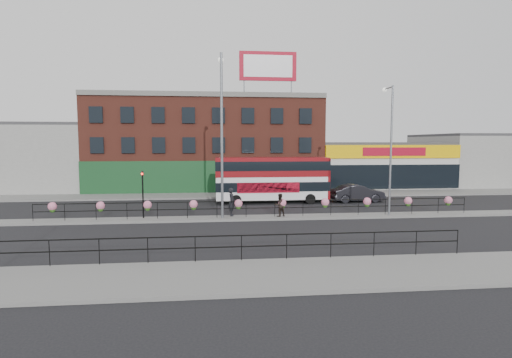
{
  "coord_description": "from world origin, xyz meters",
  "views": [
    {
      "loc": [
        -3.13,
        -27.11,
        5.28
      ],
      "look_at": [
        0.0,
        3.0,
        2.5
      ],
      "focal_mm": 28.0,
      "sensor_mm": 36.0,
      "label": 1
    }
  ],
  "objects": [
    {
      "name": "brick_building",
      "position": [
        -4.0,
        19.96,
        5.13
      ],
      "size": [
        25.0,
        12.21,
        10.3
      ],
      "color": "brown",
      "rests_on": "ground"
    },
    {
      "name": "warehouse_east",
      "position": [
        30.75,
        20.0,
        3.15
      ],
      "size": [
        14.5,
        12.0,
        6.3
      ],
      "color": "gray",
      "rests_on": "ground"
    },
    {
      "name": "supermarket",
      "position": [
        16.0,
        19.9,
        2.65
      ],
      "size": [
        15.0,
        12.25,
        5.3
      ],
      "color": "silver",
      "rests_on": "ground"
    },
    {
      "name": "north_pavement",
      "position": [
        0.0,
        12.0,
        0.07
      ],
      "size": [
        60.0,
        4.0,
        0.15
      ],
      "primitive_type": "cube",
      "color": "slate",
      "rests_on": "ground"
    },
    {
      "name": "double_decker_bus",
      "position": [
        1.88,
        7.25,
        2.44
      ],
      "size": [
        9.84,
        2.48,
        3.98
      ],
      "color": "white",
      "rests_on": "ground"
    },
    {
      "name": "median",
      "position": [
        0.0,
        0.0,
        0.07
      ],
      "size": [
        60.0,
        1.6,
        0.15
      ],
      "primitive_type": "cube",
      "color": "slate",
      "rests_on": "ground"
    },
    {
      "name": "pedestrian_b",
      "position": [
        1.34,
        -0.01,
        0.95
      ],
      "size": [
        1.24,
        1.21,
        1.59
      ],
      "primitive_type": "imported",
      "rotation": [
        0.0,
        0.0,
        3.59
      ],
      "color": "black",
      "rests_on": "median"
    },
    {
      "name": "yellow_line_outer",
      "position": [
        0.0,
        -9.88,
        0.01
      ],
      "size": [
        60.0,
        0.1,
        0.01
      ],
      "primitive_type": "cube",
      "color": "gold",
      "rests_on": "ground"
    },
    {
      "name": "pedestrian_a",
      "position": [
        -1.96,
        0.55,
        1.13
      ],
      "size": [
        0.77,
        0.55,
        1.96
      ],
      "primitive_type": "imported",
      "rotation": [
        0.0,
        0.0,
        1.52
      ],
      "color": "black",
      "rests_on": "median"
    },
    {
      "name": "traffic_light_median",
      "position": [
        -8.0,
        0.39,
        2.47
      ],
      "size": [
        0.15,
        0.28,
        3.65
      ],
      "color": "black",
      "rests_on": "median"
    },
    {
      "name": "car",
      "position": [
        9.5,
        6.99,
        0.78
      ],
      "size": [
        2.19,
        4.9,
        1.55
      ],
      "primitive_type": "imported",
      "rotation": [
        0.0,
        0.0,
        1.63
      ],
      "color": "black",
      "rests_on": "ground"
    },
    {
      "name": "median_railing",
      "position": [
        -0.0,
        0.0,
        1.05
      ],
      "size": [
        30.04,
        0.56,
        1.23
      ],
      "color": "black",
      "rests_on": "median"
    },
    {
      "name": "lamp_column_east",
      "position": [
        9.22,
        0.09,
        5.54
      ],
      "size": [
        0.33,
        1.6,
        9.1
      ],
      "color": "slate",
      "rests_on": "median"
    },
    {
      "name": "lamp_column_west",
      "position": [
        -2.63,
        0.14,
        6.71
      ],
      "size": [
        0.4,
        1.94,
        11.07
      ],
      "color": "slate",
      "rests_on": "median"
    },
    {
      "name": "ground",
      "position": [
        0.0,
        0.0,
        0.0
      ],
      "size": [
        120.0,
        120.0,
        0.0
      ],
      "primitive_type": "plane",
      "color": "black",
      "rests_on": "ground"
    },
    {
      "name": "south_railing",
      "position": [
        -2.0,
        -10.1,
        0.96
      ],
      "size": [
        20.04,
        0.05,
        1.12
      ],
      "color": "black",
      "rests_on": "south_pavement"
    },
    {
      "name": "billboard",
      "position": [
        2.5,
        14.99,
        13.18
      ],
      "size": [
        6.0,
        0.29,
        4.4
      ],
      "color": "#9F091E",
      "rests_on": "brick_building"
    },
    {
      "name": "south_pavement",
      "position": [
        0.0,
        -12.0,
        0.07
      ],
      "size": [
        60.0,
        4.0,
        0.15
      ],
      "primitive_type": "cube",
      "color": "slate",
      "rests_on": "ground"
    },
    {
      "name": "warehouse_west",
      "position": [
        -24.25,
        20.0,
        3.65
      ],
      "size": [
        15.5,
        12.0,
        7.3
      ],
      "color": "gray",
      "rests_on": "ground"
    },
    {
      "name": "yellow_line_inner",
      "position": [
        0.0,
        -9.7,
        0.01
      ],
      "size": [
        60.0,
        0.1,
        0.01
      ],
      "primitive_type": "cube",
      "color": "gold",
      "rests_on": "ground"
    }
  ]
}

